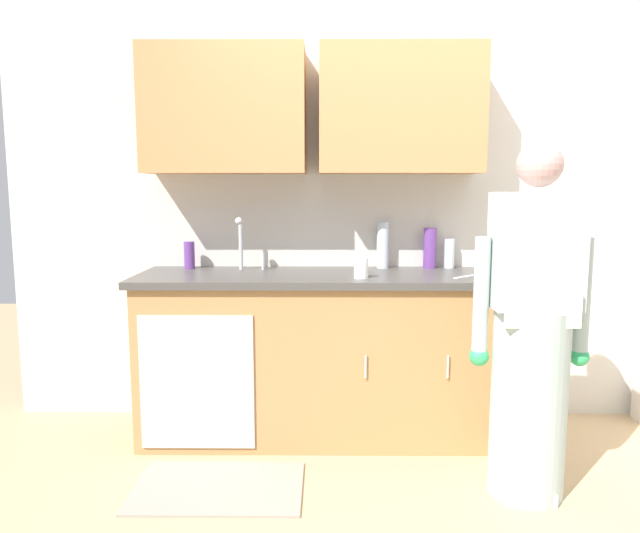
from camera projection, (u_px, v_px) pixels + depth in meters
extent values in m
plane|color=tan|center=(427.00, 495.00, 2.72)|extent=(9.00, 9.00, 0.00)
cube|color=beige|center=(403.00, 199.00, 3.58)|extent=(4.80, 0.10, 2.70)
cube|color=#B27F4C|center=(225.00, 111.00, 3.30)|extent=(0.91, 0.34, 0.70)
cube|color=#B27F4C|center=(400.00, 111.00, 3.29)|extent=(0.91, 0.34, 0.70)
cube|color=#B27F4C|center=(312.00, 358.00, 3.35)|extent=(1.90, 0.60, 0.90)
cube|color=#B7BABF|center=(197.00, 383.00, 3.06)|extent=(0.60, 0.01, 0.72)
cylinder|color=silver|center=(366.00, 367.00, 3.04)|extent=(0.01, 0.01, 0.12)
cylinder|color=silver|center=(448.00, 367.00, 3.04)|extent=(0.01, 0.01, 0.12)
cube|color=#474442|center=(312.00, 277.00, 3.29)|extent=(1.96, 0.66, 0.04)
cube|color=#B7BABF|center=(245.00, 278.00, 3.30)|extent=(0.50, 0.36, 0.03)
cylinder|color=#B7BABF|center=(241.00, 244.00, 3.42)|extent=(0.02, 0.02, 0.30)
sphere|color=#B7BABF|center=(239.00, 221.00, 3.34)|extent=(0.04, 0.04, 0.04)
cylinder|color=#B7BABF|center=(263.00, 261.00, 3.43)|extent=(0.02, 0.02, 0.10)
cube|color=white|center=(526.00, 487.00, 2.73)|extent=(0.20, 0.26, 0.06)
cylinder|color=#B2C6C1|center=(528.00, 402.00, 2.69)|extent=(0.34, 0.34, 0.88)
cube|color=#B2C6C1|center=(536.00, 251.00, 2.60)|extent=(0.38, 0.22, 0.52)
sphere|color=#CC9A92|center=(540.00, 164.00, 2.55)|extent=(0.20, 0.20, 0.20)
cube|color=white|center=(543.00, 309.00, 2.51)|extent=(0.32, 0.04, 0.16)
cylinder|color=#B2C6C1|center=(481.00, 297.00, 2.65)|extent=(0.07, 0.07, 0.55)
sphere|color=#33B266|center=(479.00, 356.00, 2.69)|extent=(0.09, 0.09, 0.09)
cylinder|color=#B2C6C1|center=(583.00, 298.00, 2.64)|extent=(0.07, 0.07, 0.55)
sphere|color=#33B266|center=(579.00, 356.00, 2.68)|extent=(0.09, 0.09, 0.09)
cube|color=gray|center=(218.00, 488.00, 2.77)|extent=(0.80, 0.50, 0.01)
cylinder|color=#66388C|center=(189.00, 255.00, 3.48)|extent=(0.06, 0.06, 0.16)
cylinder|color=silver|center=(449.00, 253.00, 3.51)|extent=(0.06, 0.06, 0.18)
cylinder|color=#66388C|center=(430.00, 248.00, 3.50)|extent=(0.08, 0.08, 0.24)
cylinder|color=silver|center=(383.00, 245.00, 3.50)|extent=(0.07, 0.07, 0.28)
cylinder|color=white|center=(361.00, 268.00, 3.11)|extent=(0.08, 0.08, 0.11)
cube|color=silver|center=(469.00, 276.00, 3.17)|extent=(0.20, 0.17, 0.01)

